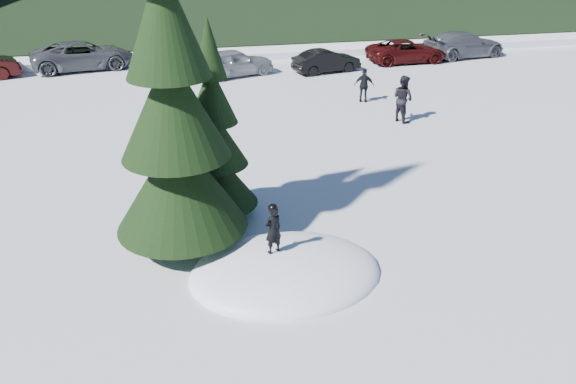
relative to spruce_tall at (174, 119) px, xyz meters
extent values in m
plane|color=white|center=(2.20, -1.80, -3.32)|extent=(200.00, 200.00, 0.00)
ellipsoid|color=white|center=(2.20, -1.80, -3.32)|extent=(4.48, 3.52, 0.96)
cylinder|color=#321C10|center=(0.00, 0.00, -2.62)|extent=(0.38, 0.38, 1.40)
cone|color=black|center=(0.00, 0.00, -1.53)|extent=(3.20, 3.20, 2.46)
cone|color=black|center=(0.00, 0.00, 0.33)|extent=(2.54, 2.54, 2.46)
cone|color=black|center=(0.00, 0.00, 2.19)|extent=(1.88, 1.88, 2.46)
cylinder|color=#321C10|center=(1.00, 1.40, -2.82)|extent=(0.26, 0.26, 1.00)
cone|color=black|center=(1.00, 1.40, -2.16)|extent=(2.20, 2.20, 1.52)
cone|color=black|center=(1.00, 1.40, -1.01)|extent=(1.75, 1.75, 1.52)
cone|color=black|center=(1.00, 1.40, 0.14)|extent=(1.29, 1.29, 1.52)
cone|color=black|center=(1.00, 1.40, 1.29)|extent=(0.84, 0.84, 1.52)
imported|color=black|center=(1.96, -1.58, -2.25)|extent=(0.50, 0.42, 1.17)
imported|color=black|center=(9.21, 8.02, -2.38)|extent=(1.02, 1.13, 1.89)
imported|color=black|center=(8.62, 10.94, -2.56)|extent=(0.97, 0.67, 1.52)
imported|color=#484B50|center=(-4.34, 20.35, -2.56)|extent=(5.87, 3.53, 1.53)
imported|color=black|center=(0.73, 18.21, -2.69)|extent=(4.64, 3.10, 1.25)
imported|color=gray|center=(3.54, 16.97, -2.60)|extent=(4.58, 3.01, 1.45)
imported|color=black|center=(8.55, 16.76, -2.71)|extent=(3.88, 2.08, 1.22)
imported|color=#3B0A0A|center=(13.77, 18.08, -2.67)|extent=(4.70, 2.28, 1.29)
imported|color=#52535A|center=(17.67, 18.62, -2.56)|extent=(5.49, 2.97, 1.51)
camera|label=1|loc=(-0.13, -12.45, 4.01)|focal=35.00mm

